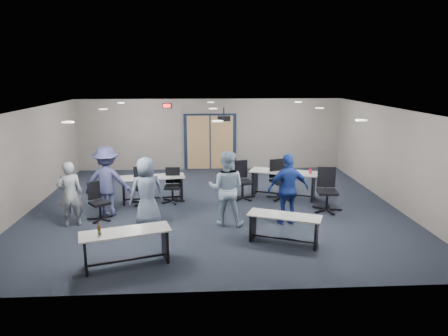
{
  "coord_description": "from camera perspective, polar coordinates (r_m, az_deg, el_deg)",
  "views": [
    {
      "loc": [
        -0.33,
        -10.63,
        3.61
      ],
      "look_at": [
        0.26,
        -0.3,
        1.16
      ],
      "focal_mm": 32.0,
      "sensor_mm": 36.0,
      "label": 1
    }
  ],
  "objects": [
    {
      "name": "floor",
      "position": [
        11.23,
        -1.41,
        -5.45
      ],
      "size": [
        10.0,
        10.0,
        0.0
      ],
      "primitive_type": "plane",
      "color": "#1B222C",
      "rests_on": "ground"
    },
    {
      "name": "right_wall",
      "position": [
        12.1,
        22.94,
        1.48
      ],
      "size": [
        0.04,
        9.0,
        2.7
      ],
      "primitive_type": "cube",
      "color": "gray",
      "rests_on": "floor"
    },
    {
      "name": "chair_back_a",
      "position": [
        11.51,
        -11.45,
        -2.51
      ],
      "size": [
        0.83,
        0.83,
        1.05
      ],
      "primitive_type": null,
      "rotation": [
        0.0,
        0.0,
        0.32
      ],
      "color": "black",
      "rests_on": "floor"
    },
    {
      "name": "chair_loose_right",
      "position": [
        11.01,
        14.57,
        -3.1
      ],
      "size": [
        0.81,
        0.81,
        1.16
      ],
      "primitive_type": null,
      "rotation": [
        0.0,
        0.0,
        -0.11
      ],
      "color": "black",
      "rests_on": "floor"
    },
    {
      "name": "back_wall",
      "position": [
        15.3,
        -2.0,
        4.81
      ],
      "size": [
        10.0,
        0.04,
        2.7
      ],
      "primitive_type": "cube",
      "color": "gray",
      "rests_on": "floor"
    },
    {
      "name": "ceiling",
      "position": [
        10.67,
        -1.5,
        8.41
      ],
      "size": [
        10.0,
        9.0,
        0.04
      ],
      "primitive_type": "cube",
      "color": "silver",
      "rests_on": "back_wall"
    },
    {
      "name": "double_door",
      "position": [
        15.31,
        -1.99,
        3.68
      ],
      "size": [
        2.0,
        0.07,
        2.2
      ],
      "color": "#101B32",
      "rests_on": "back_wall"
    },
    {
      "name": "chair_loose_left",
      "position": [
        10.53,
        -17.35,
        -4.59
      ],
      "size": [
        0.86,
        0.86,
        0.97
      ],
      "primitive_type": null,
      "rotation": [
        0.0,
        0.0,
        0.65
      ],
      "color": "black",
      "rests_on": "floor"
    },
    {
      "name": "front_wall",
      "position": [
        6.54,
        -0.16,
        -6.93
      ],
      "size": [
        10.0,
        0.04,
        2.7
      ],
      "primitive_type": "cube",
      "color": "gray",
      "rests_on": "floor"
    },
    {
      "name": "chair_back_d",
      "position": [
        11.82,
        8.12,
        -1.69
      ],
      "size": [
        0.92,
        0.92,
        1.16
      ],
      "primitive_type": null,
      "rotation": [
        0.0,
        0.0,
        0.32
      ],
      "color": "black",
      "rests_on": "floor"
    },
    {
      "name": "table_front_right",
      "position": [
        8.84,
        8.58,
        -7.9
      ],
      "size": [
        1.65,
        1.08,
        0.64
      ],
      "rotation": [
        0.0,
        0.0,
        -0.39
      ],
      "color": "#A8A69F",
      "rests_on": "floor"
    },
    {
      "name": "person_gray",
      "position": [
        10.27,
        -21.12,
        -3.49
      ],
      "size": [
        0.66,
        0.52,
        1.6
      ],
      "primitive_type": "imported",
      "rotation": [
        0.0,
        0.0,
        3.4
      ],
      "color": "gray",
      "rests_on": "floor"
    },
    {
      "name": "exit_sign",
      "position": [
        15.17,
        -8.16,
        8.79
      ],
      "size": [
        0.32,
        0.07,
        0.18
      ],
      "color": "black",
      "rests_on": "back_wall"
    },
    {
      "name": "person_back",
      "position": [
        10.68,
        -16.34,
        -1.87
      ],
      "size": [
        1.21,
        0.73,
        1.83
      ],
      "primitive_type": "imported",
      "rotation": [
        0.0,
        0.0,
        3.1
      ],
      "color": "#3C406C",
      "rests_on": "floor"
    },
    {
      "name": "table_front_left",
      "position": [
        8.01,
        -13.88,
        -10.16
      ],
      "size": [
        1.79,
        1.04,
        0.94
      ],
      "rotation": [
        0.0,
        0.0,
        0.3
      ],
      "color": "#A8A69F",
      "rests_on": "floor"
    },
    {
      "name": "ceiling_can_lights",
      "position": [
        10.92,
        -1.54,
        8.36
      ],
      "size": [
        6.24,
        5.74,
        0.02
      ],
      "primitive_type": null,
      "color": "white",
      "rests_on": "ceiling"
    },
    {
      "name": "person_lightblue",
      "position": [
        9.64,
        0.35,
        -2.94
      ],
      "size": [
        1.02,
        0.87,
        1.83
      ],
      "primitive_type": "imported",
      "rotation": [
        0.0,
        0.0,
        2.93
      ],
      "color": "#A3BFD7",
      "rests_on": "floor"
    },
    {
      "name": "chair_back_c",
      "position": [
        11.72,
        2.67,
        -1.8
      ],
      "size": [
        0.87,
        0.87,
        1.12
      ],
      "primitive_type": null,
      "rotation": [
        0.0,
        0.0,
        0.28
      ],
      "color": "black",
      "rests_on": "floor"
    },
    {
      "name": "left_wall",
      "position": [
        11.83,
        -26.45,
        0.88
      ],
      "size": [
        0.04,
        9.0,
        2.7
      ],
      "primitive_type": "cube",
      "color": "gray",
      "rests_on": "floor"
    },
    {
      "name": "ceiling_projector",
      "position": [
        11.21,
        -0.02,
        7.13
      ],
      "size": [
        0.35,
        0.32,
        0.37
      ],
      "color": "black",
      "rests_on": "ceiling"
    },
    {
      "name": "table_back_right",
      "position": [
        11.98,
        8.54,
        -1.64
      ],
      "size": [
        2.08,
        1.34,
        0.93
      ],
      "rotation": [
        0.0,
        0.0,
        -0.38
      ],
      "color": "#A8A69F",
      "rests_on": "floor"
    },
    {
      "name": "chair_back_b",
      "position": [
        11.51,
        -7.39,
        -2.52
      ],
      "size": [
        0.64,
        0.64,
        0.99
      ],
      "primitive_type": null,
      "rotation": [
        0.0,
        0.0,
        -0.03
      ],
      "color": "black",
      "rests_on": "floor"
    },
    {
      "name": "person_navy",
      "position": [
        9.82,
        9.15,
        -3.03
      ],
      "size": [
        1.08,
        0.57,
        1.75
      ],
      "primitive_type": "imported",
      "rotation": [
        0.0,
        0.0,
        3.28
      ],
      "color": "navy",
      "rests_on": "floor"
    },
    {
      "name": "person_plaid",
      "position": [
        9.77,
        -10.98,
        -3.36
      ],
      "size": [
        0.97,
        0.81,
        1.7
      ],
      "primitive_type": "imported",
      "rotation": [
        0.0,
        0.0,
        3.53
      ],
      "color": "slate",
      "rests_on": "floor"
    },
    {
      "name": "table_back_left",
      "position": [
        11.67,
        -10.16,
        -2.33
      ],
      "size": [
        1.91,
        0.89,
        0.74
      ],
      "rotation": [
        0.0,
        0.0,
        0.16
      ],
      "color": "#A8A69F",
      "rests_on": "floor"
    }
  ]
}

